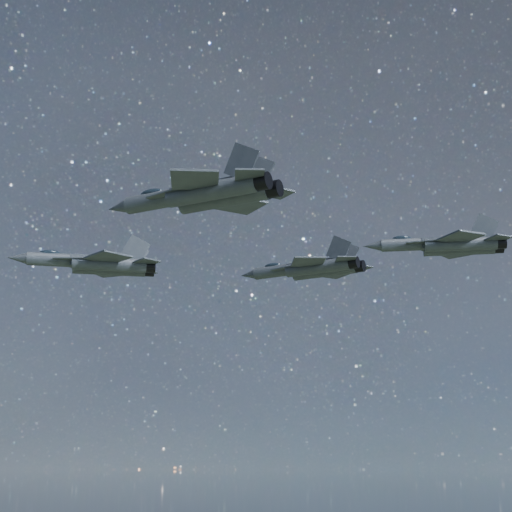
# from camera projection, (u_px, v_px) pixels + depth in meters

# --- Properties ---
(jet_lead) EXTENTS (18.34, 12.26, 4.65)m
(jet_lead) POSITION_uv_depth(u_px,v_px,m) (97.00, 264.00, 94.78)
(jet_lead) COLOR #343B42
(jet_left) EXTENTS (18.35, 12.20, 4.67)m
(jet_left) POSITION_uv_depth(u_px,v_px,m) (311.00, 268.00, 102.69)
(jet_left) COLOR #343B42
(jet_right) EXTENTS (18.30, 12.20, 4.64)m
(jet_right) POSITION_uv_depth(u_px,v_px,m) (204.00, 194.00, 68.96)
(jet_right) COLOR #343B42
(jet_slot) EXTENTS (15.27, 10.92, 3.91)m
(jet_slot) POSITION_uv_depth(u_px,v_px,m) (448.00, 245.00, 82.81)
(jet_slot) COLOR #343B42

